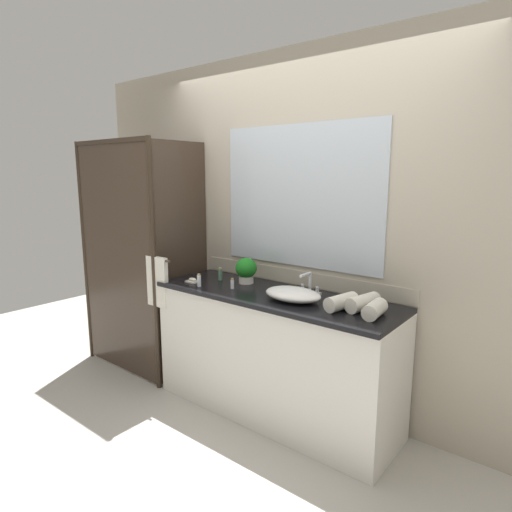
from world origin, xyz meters
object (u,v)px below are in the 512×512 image
soap_dish (193,281)px  amenity_bottle_lotion (199,280)px  potted_plant (246,270)px  rolled_towel_near_edge (375,309)px  rolled_towel_far_edge (341,302)px  sink_basin (293,294)px  amenity_bottle_conditioner (232,284)px  faucet (309,287)px  amenity_bottle_shampoo (220,274)px  rolled_towel_middle (363,303)px

soap_dish → amenity_bottle_lotion: (0.13, -0.06, 0.03)m
potted_plant → amenity_bottle_lotion: (-0.21, -0.30, -0.06)m
soap_dish → rolled_towel_near_edge: bearing=3.5°
rolled_towel_far_edge → sink_basin: bearing=-176.7°
amenity_bottle_conditioner → faucet: bearing=24.2°
soap_dish → amenity_bottle_shampoo: 0.22m
potted_plant → sink_basin: bearing=-16.7°
amenity_bottle_shampoo → amenity_bottle_conditioner: bearing=-28.9°
soap_dish → amenity_bottle_conditioner: 0.37m
sink_basin → rolled_towel_near_edge: (0.56, 0.01, 0.01)m
amenity_bottle_shampoo → rolled_towel_middle: (1.21, -0.02, 0.00)m
rolled_towel_near_edge → rolled_towel_far_edge: size_ratio=0.88×
faucet → rolled_towel_near_edge: (0.56, -0.19, -0.01)m
faucet → rolled_towel_near_edge: faucet is taller
rolled_towel_far_edge → rolled_towel_near_edge: bearing=-2.8°
rolled_towel_near_edge → rolled_towel_far_edge: bearing=177.2°
faucet → amenity_bottle_shampoo: faucet is taller
faucet → rolled_towel_near_edge: bearing=-18.7°
soap_dish → amenity_bottle_shampoo: (0.11, 0.19, 0.03)m
amenity_bottle_lotion → potted_plant: bearing=54.9°
sink_basin → rolled_towel_far_edge: rolled_towel_far_edge is taller
sink_basin → faucet: (-0.00, 0.20, 0.01)m
soap_dish → rolled_towel_middle: rolled_towel_middle is taller
potted_plant → amenity_bottle_shampoo: 0.24m
amenity_bottle_lotion → rolled_towel_near_edge: bearing=6.3°
amenity_bottle_conditioner → amenity_bottle_shampoo: bearing=151.1°
amenity_bottle_shampoo → faucet: bearing=6.8°
amenity_bottle_conditioner → rolled_towel_near_edge: (1.07, 0.04, 0.01)m
amenity_bottle_shampoo → rolled_towel_far_edge: amenity_bottle_shampoo is taller
potted_plant → rolled_towel_middle: bearing=-4.1°
amenity_bottle_lotion → rolled_towel_near_edge: 1.31m
amenity_bottle_conditioner → rolled_towel_near_edge: 1.07m
amenity_bottle_shampoo → amenity_bottle_lotion: 0.24m
rolled_towel_middle → amenity_bottle_shampoo: bearing=179.0°
sink_basin → soap_dish: sink_basin is taller
sink_basin → potted_plant: potted_plant is taller
amenity_bottle_shampoo → rolled_towel_near_edge: amenity_bottle_shampoo is taller
amenity_bottle_conditioner → rolled_towel_far_edge: bearing=3.3°
faucet → rolled_towel_far_edge: bearing=-27.6°
amenity_bottle_conditioner → rolled_towel_middle: bearing=7.0°
soap_dish → amenity_bottle_conditioner: size_ratio=1.27×
potted_plant → rolled_towel_middle: size_ratio=0.81×
potted_plant → rolled_towel_near_edge: bearing=-7.8°
sink_basin → soap_dish: bearing=-174.8°
amenity_bottle_lotion → rolled_towel_far_edge: 1.10m
soap_dish → rolled_towel_far_edge: rolled_towel_far_edge is taller
faucet → amenity_bottle_conditioner: 0.56m
potted_plant → faucet: bearing=4.2°
faucet → amenity_bottle_shampoo: bearing=-173.2°
amenity_bottle_shampoo → rolled_towel_middle: 1.21m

